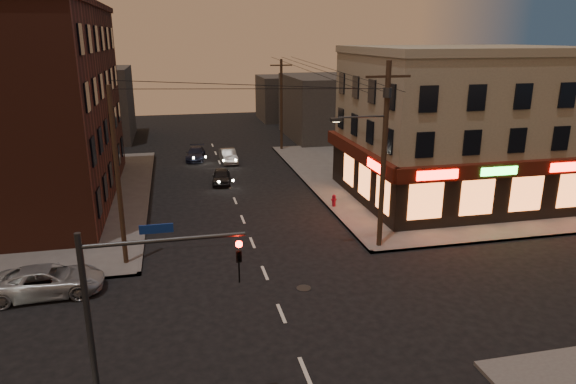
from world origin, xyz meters
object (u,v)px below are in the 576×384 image
object	(u,v)px
sedan_far	(196,154)
suv_cross	(48,281)
sedan_near	(221,176)
fire_hydrant	(334,200)
sedan_mid	(228,156)

from	to	relation	value
sedan_far	suv_cross	bearing A→B (deg)	-99.41
sedan_near	fire_hydrant	world-z (taller)	sedan_near
suv_cross	sedan_far	size ratio (longest dim) A/B	1.21
suv_cross	fire_hydrant	size ratio (longest dim) A/B	5.85
suv_cross	sedan_mid	bearing A→B (deg)	-26.28
sedan_far	sedan_mid	bearing A→B (deg)	-24.18
suv_cross	sedan_far	bearing A→B (deg)	-18.96
sedan_mid	fire_hydrant	xyz separation A→B (m)	(5.57, -14.88, -0.02)
sedan_near	fire_hydrant	size ratio (longest dim) A/B	4.17
sedan_far	fire_hydrant	size ratio (longest dim) A/B	4.82
suv_cross	fire_hydrant	bearing A→B (deg)	-63.35
sedan_near	fire_hydrant	xyz separation A→B (m)	(6.90, -7.84, 0.01)
sedan_near	sedan_mid	size ratio (longest dim) A/B	0.92
suv_cross	sedan_near	world-z (taller)	suv_cross
fire_hydrant	sedan_near	bearing A→B (deg)	131.36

